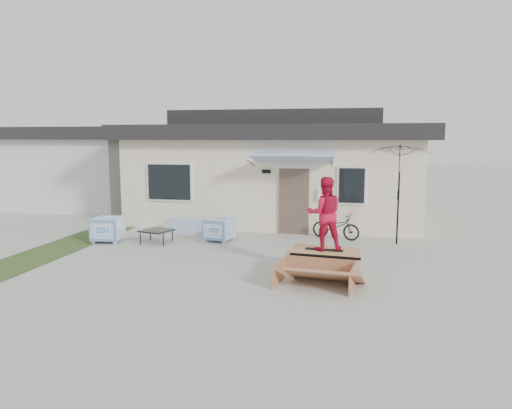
% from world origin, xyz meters
% --- Properties ---
extents(ground, '(90.00, 90.00, 0.00)m').
position_xyz_m(ground, '(0.00, 0.00, 0.00)').
color(ground, '#A4A59B').
rests_on(ground, ground).
extents(grass_strip, '(1.40, 8.00, 0.01)m').
position_xyz_m(grass_strip, '(-5.20, 2.00, 0.00)').
color(grass_strip, '#2D441E').
rests_on(grass_strip, ground).
extents(house, '(10.80, 8.49, 4.10)m').
position_xyz_m(house, '(0.00, 7.99, 1.94)').
color(house, beige).
rests_on(house, ground).
extents(neighbor_house, '(8.60, 7.60, 3.50)m').
position_xyz_m(neighbor_house, '(-10.50, 10.00, 1.78)').
color(neighbor_house, silver).
rests_on(neighbor_house, ground).
extents(loveseat, '(1.74, 0.63, 0.67)m').
position_xyz_m(loveseat, '(-2.31, 4.03, 0.33)').
color(loveseat, '#4376B9').
rests_on(loveseat, ground).
extents(armchair_left, '(0.87, 0.92, 0.84)m').
position_xyz_m(armchair_left, '(-4.25, 2.15, 0.42)').
color(armchair_left, '#4376B9').
rests_on(armchair_left, ground).
extents(armchair_right, '(0.85, 0.89, 0.77)m').
position_xyz_m(armchair_right, '(-1.06, 2.93, 0.39)').
color(armchair_right, '#4376B9').
rests_on(armchair_right, ground).
extents(coffee_table, '(0.99, 0.99, 0.39)m').
position_xyz_m(coffee_table, '(-2.79, 2.33, 0.19)').
color(coffee_table, black).
rests_on(coffee_table, ground).
extents(bicycle, '(1.58, 0.96, 0.96)m').
position_xyz_m(bicycle, '(2.36, 3.92, 0.48)').
color(bicycle, black).
rests_on(bicycle, ground).
extents(patio_umbrella, '(1.95, 1.83, 2.20)m').
position_xyz_m(patio_umbrella, '(4.13, 3.56, 1.75)').
color(patio_umbrella, black).
rests_on(patio_umbrella, ground).
extents(skate_ramp, '(1.76, 2.21, 0.51)m').
position_xyz_m(skate_ramp, '(2.21, 0.12, 0.26)').
color(skate_ramp, '#9E6443').
rests_on(skate_ramp, ground).
extents(skateboard, '(0.88, 0.32, 0.05)m').
position_xyz_m(skateboard, '(2.22, 0.17, 0.54)').
color(skateboard, black).
rests_on(skateboard, skate_ramp).
extents(skater, '(0.94, 0.80, 1.67)m').
position_xyz_m(skater, '(2.22, 0.17, 1.40)').
color(skater, red).
rests_on(skater, skateboard).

